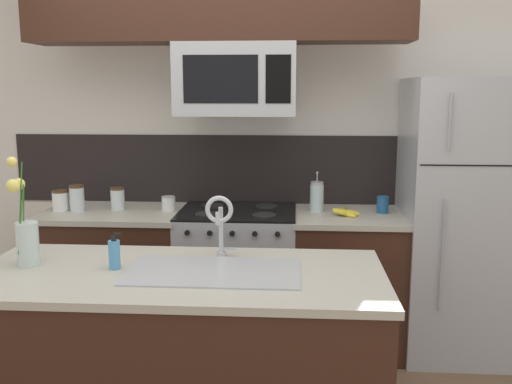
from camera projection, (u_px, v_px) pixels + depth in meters
rear_partition at (285, 148)px, 4.02m from camera, size 5.20×0.10×2.60m
splash_band at (242, 169)px, 4.01m from camera, size 3.25×0.01×0.48m
back_counter_left at (117, 276)px, 3.87m from camera, size 0.93×0.65×0.91m
back_counter_right at (347, 281)px, 3.77m from camera, size 0.72×0.65×0.91m
stove_range at (238, 278)px, 3.81m from camera, size 0.76×0.64×0.93m
microwave at (236, 80)px, 3.56m from camera, size 0.74×0.40×0.44m
refrigerator at (468, 219)px, 3.66m from camera, size 0.84×0.74×1.77m
storage_jar_tall at (61, 200)px, 3.78m from camera, size 0.11×0.11×0.14m
storage_jar_medium at (77, 198)px, 3.76m from camera, size 0.09×0.09×0.18m
storage_jar_short at (118, 199)px, 3.81m from camera, size 0.09×0.09×0.15m
storage_jar_squat at (169, 204)px, 3.78m from camera, size 0.09×0.09×0.10m
banana_bunch at (346, 213)px, 3.62m from camera, size 0.19×0.13×0.08m
french_press at (317, 197)px, 3.74m from camera, size 0.09×0.09×0.27m
coffee_tin at (383, 205)px, 3.71m from camera, size 0.08×0.08×0.11m
island_counter at (181, 367)px, 2.60m from camera, size 1.82×0.81×0.91m
kitchen_sink at (214, 287)px, 2.52m from camera, size 0.76×0.43×0.16m
sink_faucet at (220, 218)px, 2.68m from camera, size 0.14×0.14×0.31m
dish_soap_bottle at (114, 254)px, 2.54m from camera, size 0.06×0.05×0.16m
flower_vase at (26, 236)px, 2.59m from camera, size 0.12×0.14×0.50m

